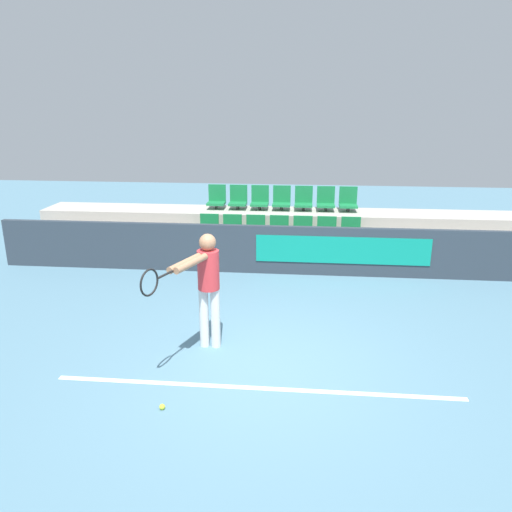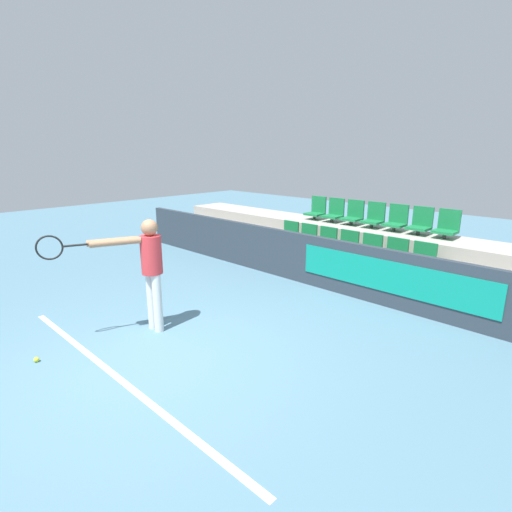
# 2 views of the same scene
# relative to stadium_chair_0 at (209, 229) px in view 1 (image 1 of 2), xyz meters

# --- Properties ---
(ground_plane) EXTENTS (30.00, 30.00, 0.00)m
(ground_plane) POSITION_rel_stadium_chair_0_xyz_m (1.51, -4.48, -0.69)
(ground_plane) COLOR slate
(court_baseline) EXTENTS (4.97, 0.08, 0.01)m
(court_baseline) POSITION_rel_stadium_chair_0_xyz_m (1.51, -4.98, -0.69)
(court_baseline) COLOR white
(court_baseline) RESTS_ON ground
(barrier_wall) EXTENTS (11.41, 0.14, 0.98)m
(barrier_wall) POSITION_rel_stadium_chair_0_xyz_m (1.53, -0.72, -0.20)
(barrier_wall) COLOR #2D3842
(barrier_wall) RESTS_ON ground
(bleacher_tier_front) EXTENTS (11.01, 1.03, 0.47)m
(bleacher_tier_front) POSITION_rel_stadium_chair_0_xyz_m (1.51, -0.12, -0.46)
(bleacher_tier_front) COLOR #ADA89E
(bleacher_tier_front) RESTS_ON ground
(bleacher_tier_middle) EXTENTS (11.01, 1.03, 0.94)m
(bleacher_tier_middle) POSITION_rel_stadium_chair_0_xyz_m (1.51, 0.90, -0.22)
(bleacher_tier_middle) COLOR #ADA89E
(bleacher_tier_middle) RESTS_ON ground
(stadium_chair_0) EXTENTS (0.40, 0.37, 0.54)m
(stadium_chair_0) POSITION_rel_stadium_chair_0_xyz_m (0.00, 0.00, 0.00)
(stadium_chair_0) COLOR #333333
(stadium_chair_0) RESTS_ON bleacher_tier_front
(stadium_chair_1) EXTENTS (0.40, 0.37, 0.54)m
(stadium_chair_1) POSITION_rel_stadium_chair_0_xyz_m (0.50, 0.00, 0.00)
(stadium_chair_1) COLOR #333333
(stadium_chair_1) RESTS_ON bleacher_tier_front
(stadium_chair_2) EXTENTS (0.40, 0.37, 0.54)m
(stadium_chair_2) POSITION_rel_stadium_chair_0_xyz_m (1.00, 0.00, 0.00)
(stadium_chair_2) COLOR #333333
(stadium_chair_2) RESTS_ON bleacher_tier_front
(stadium_chair_3) EXTENTS (0.40, 0.37, 0.54)m
(stadium_chair_3) POSITION_rel_stadium_chair_0_xyz_m (1.51, 0.00, 0.00)
(stadium_chair_3) COLOR #333333
(stadium_chair_3) RESTS_ON bleacher_tier_front
(stadium_chair_4) EXTENTS (0.40, 0.37, 0.54)m
(stadium_chair_4) POSITION_rel_stadium_chair_0_xyz_m (2.01, 0.00, 0.00)
(stadium_chair_4) COLOR #333333
(stadium_chair_4) RESTS_ON bleacher_tier_front
(stadium_chair_5) EXTENTS (0.40, 0.37, 0.54)m
(stadium_chair_5) POSITION_rel_stadium_chair_0_xyz_m (2.51, 0.00, 0.00)
(stadium_chair_5) COLOR #333333
(stadium_chair_5) RESTS_ON bleacher_tier_front
(stadium_chair_6) EXTENTS (0.40, 0.37, 0.54)m
(stadium_chair_6) POSITION_rel_stadium_chair_0_xyz_m (3.01, 0.00, 0.00)
(stadium_chair_6) COLOR #333333
(stadium_chair_6) RESTS_ON bleacher_tier_front
(stadium_chair_7) EXTENTS (0.40, 0.37, 0.54)m
(stadium_chair_7) POSITION_rel_stadium_chair_0_xyz_m (0.00, 1.03, 0.47)
(stadium_chair_7) COLOR #333333
(stadium_chair_7) RESTS_ON bleacher_tier_middle
(stadium_chair_8) EXTENTS (0.40, 0.37, 0.54)m
(stadium_chair_8) POSITION_rel_stadium_chair_0_xyz_m (0.50, 1.03, 0.47)
(stadium_chair_8) COLOR #333333
(stadium_chair_8) RESTS_ON bleacher_tier_middle
(stadium_chair_9) EXTENTS (0.40, 0.37, 0.54)m
(stadium_chair_9) POSITION_rel_stadium_chair_0_xyz_m (1.00, 1.03, 0.47)
(stadium_chair_9) COLOR #333333
(stadium_chair_9) RESTS_ON bleacher_tier_middle
(stadium_chair_10) EXTENTS (0.40, 0.37, 0.54)m
(stadium_chair_10) POSITION_rel_stadium_chair_0_xyz_m (1.51, 1.03, 0.47)
(stadium_chair_10) COLOR #333333
(stadium_chair_10) RESTS_ON bleacher_tier_middle
(stadium_chair_11) EXTENTS (0.40, 0.37, 0.54)m
(stadium_chair_11) POSITION_rel_stadium_chair_0_xyz_m (2.01, 1.03, 0.47)
(stadium_chair_11) COLOR #333333
(stadium_chair_11) RESTS_ON bleacher_tier_middle
(stadium_chair_12) EXTENTS (0.40, 0.37, 0.54)m
(stadium_chair_12) POSITION_rel_stadium_chair_0_xyz_m (2.51, 1.03, 0.47)
(stadium_chair_12) COLOR #333333
(stadium_chair_12) RESTS_ON bleacher_tier_middle
(stadium_chair_13) EXTENTS (0.40, 0.37, 0.54)m
(stadium_chair_13) POSITION_rel_stadium_chair_0_xyz_m (3.01, 1.03, 0.47)
(stadium_chair_13) COLOR #333333
(stadium_chair_13) RESTS_ON bleacher_tier_middle
(tennis_player) EXTENTS (0.66, 1.48, 1.65)m
(tennis_player) POSITION_rel_stadium_chair_0_xyz_m (0.73, -4.03, 0.32)
(tennis_player) COLOR silver
(tennis_player) RESTS_ON ground
(tennis_ball) EXTENTS (0.07, 0.07, 0.07)m
(tennis_ball) POSITION_rel_stadium_chair_0_xyz_m (0.49, -5.52, -0.66)
(tennis_ball) COLOR #CCDB33
(tennis_ball) RESTS_ON ground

